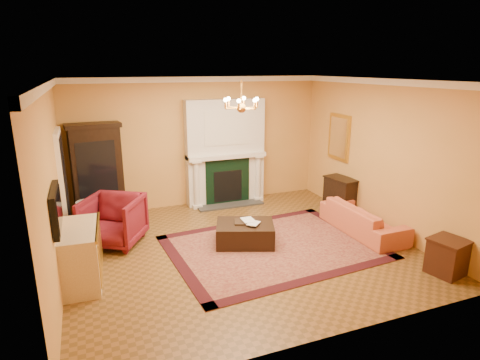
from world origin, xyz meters
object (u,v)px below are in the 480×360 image
commode (80,255)px  wingback_armchair (113,218)px  coral_sofa (363,214)px  console_table (340,196)px  end_table (447,257)px  leather_ottoman (245,233)px  china_cabinet (97,174)px  pedestal_table (87,215)px

commode → wingback_armchair: bearing=69.1°
coral_sofa → console_table: 1.17m
commode → end_table: commode is taller
commode → leather_ottoman: 2.89m
china_cabinet → coral_sofa: (4.85, -2.70, -0.62)m
china_cabinet → wingback_armchair: china_cabinet is taller
china_cabinet → coral_sofa: china_cabinet is taller
end_table → console_table: size_ratio=0.72×
pedestal_table → end_table: (5.32, -3.77, -0.11)m
end_table → commode: bearing=161.3°
wingback_armchair → pedestal_table: (-0.45, 0.66, -0.11)m
commode → leather_ottoman: bearing=11.0°
wingback_armchair → end_table: size_ratio=1.80×
pedestal_table → leather_ottoman: size_ratio=0.65×
console_table → leather_ottoman: bearing=-172.9°
china_cabinet → leather_ottoman: 3.49m
pedestal_table → leather_ottoman: pedestal_table is taller
console_table → leather_ottoman: size_ratio=0.74×
wingback_armchair → china_cabinet: bearing=126.8°
end_table → leather_ottoman: size_ratio=0.53×
china_cabinet → end_table: china_cabinet is taller
leather_ottoman → console_table: bearing=37.3°
console_table → leather_ottoman: (-2.65, -0.80, -0.18)m
console_table → end_table: bearing=-100.7°
console_table → leather_ottoman: 2.77m
commode → coral_sofa: commode is taller
wingback_armchair → console_table: 4.94m
commode → pedestal_table: bearing=89.8°
pedestal_table → commode: 1.93m
console_table → pedestal_table: bearing=162.4°
wingback_armchair → end_table: bearing=-2.2°
china_cabinet → commode: 2.81m
commode → leather_ottoman: commode is taller
coral_sofa → console_table: console_table is taller
wingback_armchair → commode: 1.39m
pedestal_table → leather_ottoman: bearing=-29.7°
coral_sofa → commode: bearing=90.0°
coral_sofa → console_table: bearing=-12.6°
wingback_armchair → coral_sofa: wingback_armchair is taller
pedestal_table → china_cabinet: bearing=70.6°
coral_sofa → leather_ottoman: bearing=81.5°
china_cabinet → console_table: bearing=-23.8°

